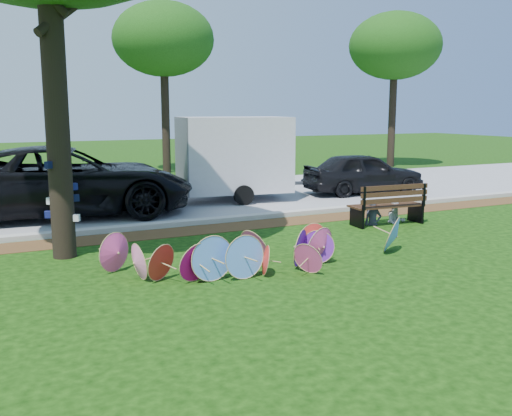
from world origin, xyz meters
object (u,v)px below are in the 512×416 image
Objects in this scene: black_van at (65,181)px; person_left at (373,201)px; person_right at (396,202)px; cargo_trailer at (234,154)px; parasol_pile at (257,251)px; park_bench at (386,204)px; dark_pickup at (363,173)px.

person_left is (6.62, -4.54, -0.32)m from black_van.
cargo_trailer is at bearing 130.10° from person_right.
parasol_pile is 4.94× the size of person_left.
park_bench is 1.84× the size of person_right.
person_right is (-2.25, -4.46, -0.17)m from dark_pickup.
person_left is at bearing -116.75° from black_van.
black_van reaches higher than person_right.
parasol_pile is 1.85× the size of cargo_trailer.
person_right is (4.98, 2.34, 0.17)m from parasol_pile.
park_bench is 1.58× the size of person_left.
person_left reaches higher than park_bench.
parasol_pile is 9.94m from dark_pickup.
dark_pickup reaches higher than park_bench.
dark_pickup is at bearing -82.77° from black_van.
person_right is (0.35, 0.05, 0.02)m from park_bench.
person_right reaches higher than parasol_pile.
black_van is at bearing -166.35° from cargo_trailer.
parasol_pile is 3.13× the size of park_bench.
cargo_trailer is 1.69× the size of park_bench.
dark_pickup is 5.35m from person_left.
dark_pickup is (9.57, -0.08, -0.24)m from black_van.
dark_pickup is 2.11× the size of park_bench.
park_bench is 0.37m from person_left.
park_bench is (1.87, -5.10, -0.94)m from cargo_trailer.
black_van is 3.48× the size of park_bench.
person_left is (-2.95, -4.46, -0.08)m from dark_pickup.
park_bench is at bearing -155.51° from person_right.
dark_pickup reaches higher than person_left.
cargo_trailer reaches higher than parasol_pile.
cargo_trailer is (2.76, 7.39, 1.09)m from parasol_pile.
black_van is at bearing 150.43° from park_bench.
person_left is at bearing 28.67° from parasol_pile.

